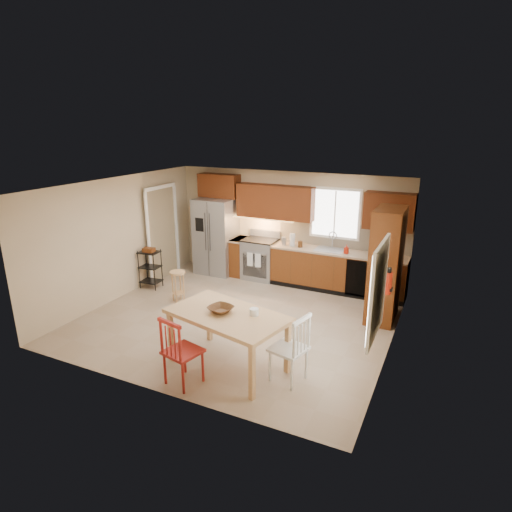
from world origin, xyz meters
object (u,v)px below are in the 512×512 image
object	(u,v)px
soap_bottle	(346,249)
table_jar	(254,314)
dining_table	(228,340)
range_stove	(260,259)
pantry	(386,265)
table_bowl	(221,312)
chair_white	(289,347)
chair_red	(183,350)
fire_extinguisher	(388,283)
bar_stool	(178,287)
refrigerator	(216,236)
utility_cart	(150,269)

from	to	relation	value
soap_bottle	table_jar	size ratio (longest dim) A/B	1.13
dining_table	table_jar	xyz separation A→B (m)	(0.38, 0.11, 0.47)
range_stove	table_jar	xyz separation A→B (m)	(1.56, -3.58, 0.44)
pantry	dining_table	bearing A→B (deg)	-123.66
table_bowl	pantry	bearing A→B (deg)	54.76
range_stove	chair_white	distance (m)	4.22
chair_red	fire_extinguisher	bearing A→B (deg)	57.44
dining_table	table_jar	bearing A→B (deg)	28.94
fire_extinguisher	bar_stool	distance (m)	4.19
dining_table	chair_white	distance (m)	0.96
chair_red	table_jar	distance (m)	1.12
range_stove	table_bowl	xyz separation A→B (m)	(1.07, -3.69, 0.41)
table_bowl	range_stove	bearing A→B (deg)	106.11
chair_white	bar_stool	world-z (taller)	chair_white
pantry	chair_white	size ratio (longest dim) A/B	2.04
table_bowl	table_jar	distance (m)	0.51
refrigerator	table_bowl	world-z (taller)	refrigerator
range_stove	pantry	world-z (taller)	pantry
pantry	bar_stool	xyz separation A→B (m)	(-3.92, -1.00, -0.73)
table_jar	bar_stool	bearing A→B (deg)	147.35
pantry	chair_red	bearing A→B (deg)	-122.67
pantry	fire_extinguisher	bearing A→B (deg)	-79.22
pantry	utility_cart	size ratio (longest dim) A/B	2.42
soap_bottle	chair_white	xyz separation A→B (m)	(0.10, -3.56, -0.48)
table_bowl	chair_red	bearing A→B (deg)	-110.29
fire_extinguisher	utility_cart	world-z (taller)	fire_extinguisher
pantry	chair_white	distance (m)	2.84
refrigerator	dining_table	distance (m)	4.34
range_stove	pantry	distance (m)	3.19
refrigerator	range_stove	size ratio (longest dim) A/B	1.98
soap_bottle	chair_red	xyz separation A→B (m)	(-1.20, -4.26, -0.48)
soap_bottle	utility_cart	size ratio (longest dim) A/B	0.22
chair_red	dining_table	bearing A→B (deg)	74.70
range_stove	chair_red	distance (m)	4.42
table_bowl	utility_cart	distance (m)	3.70
fire_extinguisher	bar_stool	bearing A→B (deg)	179.29
fire_extinguisher	dining_table	distance (m)	2.69
utility_cart	table_jar	bearing A→B (deg)	-34.71
chair_white	bar_stool	bearing A→B (deg)	74.54
dining_table	refrigerator	bearing A→B (deg)	135.63
refrigerator	soap_bottle	size ratio (longest dim) A/B	9.53
fire_extinguisher	utility_cart	size ratio (longest dim) A/B	0.41
pantry	utility_cart	bearing A→B (deg)	-172.97
table_jar	utility_cart	bearing A→B (deg)	150.44
range_stove	soap_bottle	xyz separation A→B (m)	(2.03, -0.08, 0.54)
range_stove	dining_table	xyz separation A→B (m)	(1.18, -3.69, -0.03)
table_bowl	soap_bottle	bearing A→B (deg)	75.05
dining_table	chair_red	bearing A→B (deg)	-105.30
fire_extinguisher	chair_white	bearing A→B (deg)	-123.22
fire_extinguisher	bar_stool	world-z (taller)	fire_extinguisher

